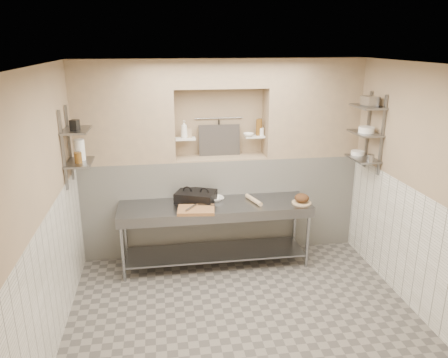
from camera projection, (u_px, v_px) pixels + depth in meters
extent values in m
cube|color=#6A645E|center=(242.00, 316.00, 5.10)|extent=(4.00, 3.90, 0.10)
cube|color=silver|center=(246.00, 59.00, 4.22)|extent=(4.00, 3.90, 0.10)
cube|color=#A08765|center=(43.00, 210.00, 4.37)|extent=(0.10, 3.90, 2.80)
cube|color=#A08765|center=(421.00, 190.00, 4.96)|extent=(0.10, 3.90, 2.80)
cube|color=#A08765|center=(218.00, 154.00, 6.55)|extent=(4.00, 0.10, 2.80)
cube|color=#A08765|center=(305.00, 307.00, 2.78)|extent=(4.00, 0.10, 2.80)
cube|color=white|center=(221.00, 203.00, 6.52)|extent=(4.00, 0.40, 1.40)
cube|color=#A08765|center=(220.00, 157.00, 6.31)|extent=(1.30, 0.40, 0.02)
cube|color=#A08765|center=(124.00, 112.00, 5.91)|extent=(1.35, 0.40, 1.40)
cube|color=#A08765|center=(311.00, 107.00, 6.29)|extent=(1.35, 0.40, 1.40)
cube|color=#A08765|center=(220.00, 73.00, 5.95)|extent=(1.30, 0.40, 0.40)
cube|color=white|center=(58.00, 272.00, 4.59)|extent=(0.02, 3.90, 1.40)
cube|color=white|center=(408.00, 246.00, 5.16)|extent=(0.02, 3.90, 1.40)
cube|color=white|center=(185.00, 139.00, 6.15)|extent=(0.28, 0.16, 0.02)
cube|color=white|center=(255.00, 136.00, 6.29)|extent=(0.28, 0.16, 0.02)
cylinder|color=gray|center=(219.00, 118.00, 6.30)|extent=(0.70, 0.02, 0.02)
cylinder|color=black|center=(219.00, 130.00, 6.34)|extent=(0.02, 0.02, 0.30)
cube|color=#383330|center=(219.00, 140.00, 6.33)|extent=(0.60, 0.08, 0.45)
cube|color=slate|center=(69.00, 143.00, 5.43)|extent=(0.03, 0.03, 0.95)
cube|color=slate|center=(63.00, 151.00, 5.06)|extent=(0.03, 0.03, 0.95)
cube|color=slate|center=(80.00, 162.00, 5.32)|extent=(0.30, 0.50, 0.02)
cube|color=slate|center=(76.00, 130.00, 5.20)|extent=(0.30, 0.50, 0.03)
cube|color=slate|center=(368.00, 130.00, 5.99)|extent=(0.03, 0.03, 1.05)
cube|color=slate|center=(382.00, 136.00, 5.61)|extent=(0.03, 0.03, 1.05)
cube|color=slate|center=(363.00, 159.00, 5.89)|extent=(0.30, 0.50, 0.02)
cube|color=slate|center=(365.00, 133.00, 5.78)|extent=(0.30, 0.50, 0.02)
cube|color=slate|center=(368.00, 107.00, 5.68)|extent=(0.30, 0.50, 0.03)
cube|color=gray|center=(215.00, 206.00, 5.93)|extent=(2.60, 0.70, 0.04)
cube|color=gray|center=(215.00, 252.00, 6.14)|extent=(2.45, 0.60, 0.03)
cube|color=gray|center=(218.00, 219.00, 5.64)|extent=(2.60, 0.02, 0.12)
cylinder|color=gray|center=(123.00, 252.00, 5.61)|extent=(0.04, 0.04, 0.86)
cylinder|color=gray|center=(125.00, 233.00, 6.16)|extent=(0.04, 0.04, 0.86)
cylinder|color=gray|center=(308.00, 239.00, 5.97)|extent=(0.04, 0.04, 0.86)
cylinder|color=gray|center=(295.00, 222.00, 6.52)|extent=(0.04, 0.04, 0.86)
cube|color=black|center=(196.00, 198.00, 6.02)|extent=(0.62, 0.55, 0.09)
cube|color=black|center=(196.00, 193.00, 6.00)|extent=(0.62, 0.55, 0.05)
cube|color=olive|center=(196.00, 210.00, 5.66)|extent=(0.51, 0.39, 0.04)
cube|color=gray|center=(206.00, 205.00, 5.76)|extent=(0.23, 0.08, 0.01)
cylinder|color=gray|center=(191.00, 207.00, 5.65)|extent=(0.17, 0.22, 0.02)
imported|color=white|center=(217.00, 199.00, 6.06)|extent=(0.24, 0.24, 0.05)
cylinder|color=#C5AB8C|center=(254.00, 200.00, 6.00)|extent=(0.17, 0.39, 0.06)
cylinder|color=#C5AB8C|center=(302.00, 203.00, 5.96)|extent=(0.27, 0.27, 0.02)
ellipsoid|color=#4C2D19|center=(302.00, 198.00, 5.94)|extent=(0.20, 0.20, 0.12)
imported|color=white|center=(184.00, 129.00, 6.11)|extent=(0.12, 0.13, 0.25)
cube|color=#A08765|center=(189.00, 133.00, 6.16)|extent=(0.08, 0.08, 0.12)
imported|color=white|center=(249.00, 135.00, 6.23)|extent=(0.20, 0.20, 0.05)
cylinder|color=brown|center=(260.00, 127.00, 6.27)|extent=(0.07, 0.07, 0.24)
cylinder|color=brown|center=(258.00, 127.00, 6.27)|extent=(0.06, 0.06, 0.24)
cylinder|color=white|center=(262.00, 132.00, 6.28)|extent=(0.06, 0.06, 0.11)
cylinder|color=white|center=(80.00, 150.00, 5.35)|extent=(0.13, 0.13, 0.26)
cylinder|color=brown|center=(78.00, 158.00, 5.24)|extent=(0.09, 0.09, 0.13)
cube|color=black|center=(75.00, 125.00, 5.11)|extent=(0.11, 0.11, 0.12)
cylinder|color=white|center=(358.00, 153.00, 6.03)|extent=(0.18, 0.18, 0.06)
cylinder|color=gray|center=(370.00, 158.00, 5.67)|extent=(0.10, 0.10, 0.10)
cylinder|color=white|center=(366.00, 130.00, 5.74)|extent=(0.21, 0.21, 0.08)
cube|color=gray|center=(370.00, 101.00, 5.61)|extent=(0.19, 0.22, 0.13)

